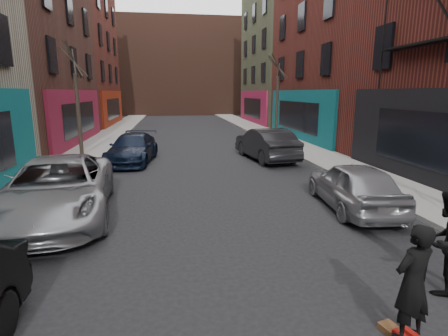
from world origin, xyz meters
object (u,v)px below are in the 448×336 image
object	(u,v)px
tree_right_far	(277,90)
pedestrian	(447,242)
parked_left_end	(133,148)
skateboarder	(413,283)
tree_left_far	(77,92)
parked_left_far	(58,188)
parked_right_far	(353,185)
parked_right_end	(266,144)

from	to	relation	value
tree_right_far	pedestrian	xyz separation A→B (m)	(-3.20, -20.20, -2.62)
parked_left_end	skateboarder	xyz separation A→B (m)	(4.96, -13.52, 0.23)
tree_left_far	parked_left_far	distance (m)	9.82
parked_left_end	tree_right_far	bearing A→B (deg)	45.77
parked_left_far	skateboarder	distance (m)	8.57
tree_left_far	skateboarder	world-z (taller)	tree_left_far
pedestrian	tree_right_far	bearing A→B (deg)	-126.69
tree_right_far	parked_right_far	bearing A→B (deg)	-98.95
tree_left_far	parked_right_end	world-z (taller)	tree_left_far
parked_left_end	tree_left_far	bearing A→B (deg)	154.35
parked_right_end	tree_left_far	bearing A→B (deg)	-20.12
tree_right_far	parked_right_end	size ratio (longest dim) A/B	1.40
parked_left_far	parked_right_end	world-z (taller)	parked_left_far
parked_left_far	parked_right_end	xyz separation A→B (m)	(7.80, 7.30, -0.01)
parked_right_end	pedestrian	size ratio (longest dim) A/B	2.69
skateboarder	pedestrian	size ratio (longest dim) A/B	0.91
tree_left_far	parked_right_end	xyz separation A→B (m)	(9.40, -2.04, -2.58)
skateboarder	parked_left_far	bearing A→B (deg)	-57.50
tree_right_far	skateboarder	xyz separation A→B (m)	(-4.64, -21.30, -2.61)
tree_right_far	parked_left_far	size ratio (longest dim) A/B	1.17
parked_right_end	skateboarder	xyz separation A→B (m)	(-1.64, -13.26, 0.12)
tree_left_far	pedestrian	xyz separation A→B (m)	(9.20, -14.20, -2.47)
tree_right_far	parked_left_end	bearing A→B (deg)	-140.98
skateboarder	parked_left_end	bearing A→B (deg)	-83.29
parked_left_far	parked_right_far	distance (m)	8.32
parked_left_end	parked_right_far	distance (m)	10.76
tree_right_far	skateboarder	distance (m)	21.96
tree_right_far	parked_right_far	size ratio (longest dim) A/B	1.64
parked_left_far	parked_left_end	world-z (taller)	parked_left_far
tree_right_far	parked_right_end	distance (m)	9.01
skateboarder	tree_right_far	bearing A→B (deg)	-115.72
parked_right_end	skateboarder	world-z (taller)	skateboarder
parked_right_end	parked_left_far	bearing A→B (deg)	35.22
parked_left_far	skateboarder	xyz separation A→B (m)	(6.16, -5.96, 0.11)
tree_left_far	tree_right_far	xyz separation A→B (m)	(12.40, 6.00, 0.15)
pedestrian	parked_left_end	bearing A→B (deg)	-90.42
parked_left_far	parked_right_end	bearing A→B (deg)	36.33
tree_left_far	parked_right_end	bearing A→B (deg)	-12.25
parked_left_far	parked_right_end	distance (m)	10.68
tree_right_far	skateboarder	bearing A→B (deg)	-102.30
parked_left_end	parked_right_end	distance (m)	6.60
parked_left_end	pedestrian	world-z (taller)	pedestrian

